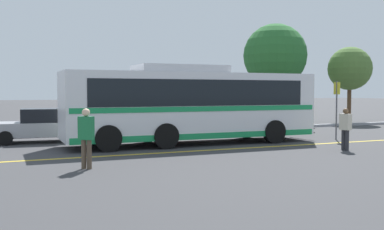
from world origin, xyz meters
The scene contains 12 objects.
ground_plane centered at (0.00, 0.00, 0.00)m, with size 220.00×220.00×0.00m, color #38383A.
lane_strip_0 centered at (0.68, -2.49, 0.00)m, with size 0.20×30.72×0.01m, color gold.
curb_strip centered at (0.68, 5.09, 0.07)m, with size 38.72×0.36×0.15m, color #99999E.
transit_bus centered at (0.67, -0.29, 1.71)m, with size 11.05×2.78×3.30m.
parked_car_1 centered at (-5.08, 2.94, 0.73)m, with size 4.81×2.25×1.47m.
parked_car_2 centered at (0.18, 3.05, 0.73)m, with size 4.09×2.04×1.48m.
parked_car_3 centered at (6.13, 2.89, 0.73)m, with size 4.02×2.08×1.47m.
pedestrian_0 centered at (5.14, -4.55, 0.90)m, with size 0.29×0.45×1.59m.
pedestrian_1 centered at (-4.58, -4.80, 0.99)m, with size 0.47×0.43×1.74m.
bus_stop_sign centered at (7.41, -1.46, 1.69)m, with size 0.07×0.40×2.70m.
tree_0 centered at (10.68, 8.42, 4.69)m, with size 4.35×4.35×6.87m.
tree_1 centered at (15.89, 6.89, 3.83)m, with size 3.03×3.03×5.36m.
Camera 1 is at (-6.88, -17.71, 2.21)m, focal length 42.00 mm.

